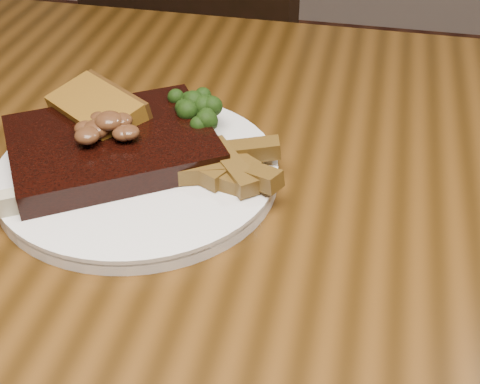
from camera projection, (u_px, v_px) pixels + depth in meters
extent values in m
cube|color=#4C2E0F|center=(230.00, 248.00, 0.58)|extent=(1.60, 0.90, 0.04)
cube|color=black|center=(246.00, 84.00, 1.38)|extent=(0.59, 0.59, 0.04)
cylinder|color=black|center=(353.00, 168.00, 1.56)|extent=(0.04, 0.04, 0.44)
cylinder|color=black|center=(227.00, 121.00, 1.73)|extent=(0.04, 0.04, 0.44)
cylinder|color=black|center=(268.00, 254.00, 1.33)|extent=(0.04, 0.04, 0.44)
cylinder|color=black|center=(132.00, 190.00, 1.49)|extent=(0.04, 0.04, 0.44)
cylinder|color=white|center=(139.00, 174.00, 0.63)|extent=(0.27, 0.27, 0.01)
cube|color=black|center=(112.00, 147.00, 0.63)|extent=(0.23, 0.22, 0.03)
cube|color=#B8B18E|center=(87.00, 190.00, 0.58)|extent=(0.14, 0.10, 0.02)
cube|color=#97691B|center=(99.00, 126.00, 0.66)|extent=(0.11, 0.10, 0.02)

